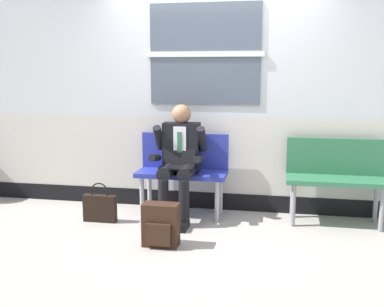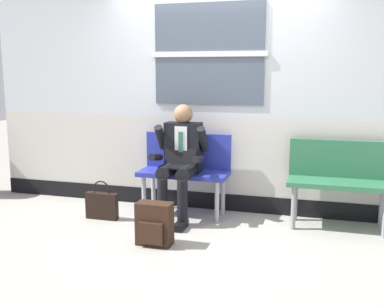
{
  "view_description": "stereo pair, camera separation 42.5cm",
  "coord_description": "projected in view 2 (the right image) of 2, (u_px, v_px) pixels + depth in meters",
  "views": [
    {
      "loc": [
        0.74,
        -4.57,
        1.61
      ],
      "look_at": [
        -0.16,
        0.08,
        0.75
      ],
      "focal_mm": 42.55,
      "sensor_mm": 36.0,
      "label": 1
    },
    {
      "loc": [
        1.15,
        -4.47,
        1.61
      ],
      "look_at": [
        -0.16,
        0.08,
        0.75
      ],
      "focal_mm": 42.55,
      "sensor_mm": 36.0,
      "label": 2
    }
  ],
  "objects": [
    {
      "name": "person_seated",
      "position": [
        180.0,
        159.0,
        4.94
      ],
      "size": [
        0.57,
        0.7,
        1.25
      ],
      "color": "black",
      "rests_on": "ground"
    },
    {
      "name": "station_wall",
      "position": [
        218.0,
        91.0,
        5.18
      ],
      "size": [
        5.67,
        0.17,
        2.79
      ],
      "color": "silver",
      "rests_on": "ground"
    },
    {
      "name": "backpack",
      "position": [
        154.0,
        224.0,
        4.25
      ],
      "size": [
        0.33,
        0.21,
        0.41
      ],
      "color": "#331E14",
      "rests_on": "ground"
    },
    {
      "name": "bench_with_person",
      "position": [
        185.0,
        167.0,
        5.15
      ],
      "size": [
        1.0,
        0.42,
        0.91
      ],
      "color": "#28339E",
      "rests_on": "ground"
    },
    {
      "name": "ground_plane",
      "position": [
        204.0,
        225.0,
        4.83
      ],
      "size": [
        18.0,
        18.0,
        0.0
      ],
      "primitive_type": "plane",
      "color": "#9E9991"
    },
    {
      "name": "handbag",
      "position": [
        102.0,
        205.0,
        5.0
      ],
      "size": [
        0.36,
        0.08,
        0.43
      ],
      "color": "black",
      "rests_on": "ground"
    },
    {
      "name": "bench_empty",
      "position": [
        339.0,
        176.0,
        4.7
      ],
      "size": [
        1.04,
        0.42,
        0.9
      ],
      "color": "#2D6B47",
      "rests_on": "ground"
    }
  ]
}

